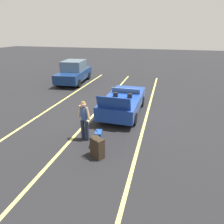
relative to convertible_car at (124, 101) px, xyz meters
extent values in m
plane|color=black|center=(-0.20, 0.00, -0.59)|extent=(80.00, 80.00, 0.00)
cube|color=#EAE066|center=(-0.20, -1.27, -0.59)|extent=(18.00, 0.12, 0.01)
cube|color=#EAE066|center=(-0.20, 1.43, -0.59)|extent=(18.00, 0.12, 0.01)
cube|color=#EAE066|center=(-0.20, 4.13, -0.59)|extent=(18.00, 0.12, 0.01)
cube|color=navy|center=(-0.20, 0.00, 0.03)|extent=(4.13, 1.82, 0.64)
cube|color=navy|center=(1.24, -0.02, -0.08)|extent=(1.34, 1.69, 0.38)
cube|color=slate|center=(0.31, 0.00, 0.50)|extent=(0.20, 1.55, 0.31)
cube|color=black|center=(-0.40, 0.38, 0.46)|extent=(0.16, 0.22, 0.22)
cube|color=black|center=(-0.41, -0.36, 0.46)|extent=(0.16, 0.22, 0.22)
cube|color=navy|center=(-2.15, 0.03, 0.63)|extent=(0.27, 1.50, 0.61)
cylinder|color=black|center=(1.08, 0.79, -0.29)|extent=(0.60, 0.23, 0.60)
cylinder|color=black|center=(1.06, -0.83, -0.29)|extent=(0.60, 0.23, 0.60)
cylinder|color=black|center=(-1.46, 0.83, -0.29)|extent=(0.60, 0.23, 0.60)
cylinder|color=black|center=(-1.48, -0.79, -0.29)|extent=(0.60, 0.23, 0.60)
cube|color=#2D2319|center=(-4.32, 0.02, -0.22)|extent=(0.49, 0.56, 0.74)
cube|color=black|center=(-4.20, -0.06, -0.28)|extent=(0.22, 0.34, 0.41)
cylinder|color=gray|center=(-4.32, 0.17, 0.33)|extent=(0.03, 0.03, 0.35)
cylinder|color=gray|center=(-4.46, -0.05, 0.33)|extent=(0.03, 0.03, 0.35)
cylinder|color=black|center=(-4.39, 0.06, 0.50)|extent=(0.16, 0.24, 0.03)
sphere|color=black|center=(-4.33, 0.22, -0.57)|extent=(0.04, 0.04, 0.04)
sphere|color=black|center=(-4.50, -0.07, -0.57)|extent=(0.04, 0.04, 0.04)
cube|color=#1E479E|center=(-3.65, 0.21, -0.28)|extent=(0.44, 0.31, 0.62)
sphere|color=black|center=(-3.52, 0.32, -0.57)|extent=(0.04, 0.04, 0.04)
sphere|color=black|center=(-3.80, 0.27, -0.57)|extent=(0.04, 0.04, 0.04)
cylinder|color=#1E2338|center=(-3.31, 0.99, -0.18)|extent=(0.19, 0.19, 0.82)
cylinder|color=#1E2338|center=(-3.36, 0.79, -0.18)|extent=(0.19, 0.19, 0.82)
ellipsoid|color=#334C8C|center=(-3.34, 0.89, 0.53)|extent=(0.30, 0.37, 0.60)
sphere|color=tan|center=(-3.34, 0.89, 0.92)|extent=(0.21, 0.21, 0.21)
sphere|color=olive|center=(-3.34, 0.89, 0.97)|extent=(0.18, 0.18, 0.18)
cylinder|color=tan|center=(-3.28, 1.09, 0.59)|extent=(0.14, 0.21, 0.53)
cylinder|color=tan|center=(-3.39, 0.69, 0.59)|extent=(0.14, 0.21, 0.53)
cube|color=navy|center=(5.15, 5.37, 0.08)|extent=(4.66, 2.25, 0.70)
cube|color=slate|center=(5.25, 5.38, 0.83)|extent=(2.25, 1.82, 0.80)
cylinder|color=black|center=(3.85, 4.41, -0.27)|extent=(0.66, 0.28, 0.64)
cylinder|color=black|center=(3.68, 6.06, -0.27)|extent=(0.66, 0.28, 0.64)
cylinder|color=black|center=(6.62, 4.69, -0.27)|extent=(0.66, 0.28, 0.64)
cylinder|color=black|center=(6.45, 6.34, -0.27)|extent=(0.66, 0.28, 0.64)
camera|label=1|loc=(-9.69, -1.97, 3.49)|focal=31.28mm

